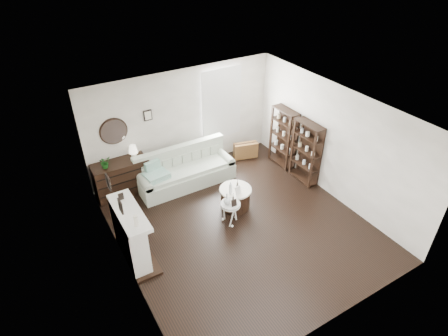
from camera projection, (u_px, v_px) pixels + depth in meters
room at (209, 107)px, 9.59m from camera, size 5.50×5.50×5.50m
fireplace at (131, 237)px, 7.16m from camera, size 0.50×1.40×1.84m
shelf_unit_far at (283, 137)px, 9.89m from camera, size 0.30×0.80×1.60m
shelf_unit_near at (306, 152)px, 9.24m from camera, size 0.30×0.80×1.60m
sofa at (185, 172)px, 9.40m from camera, size 2.43×0.84×0.94m
quilt at (156, 176)px, 8.84m from camera, size 0.61×0.53×0.14m
suitcase at (246, 150)px, 10.46m from camera, size 0.70×0.38×0.44m
dresser at (122, 178)px, 8.99m from camera, size 1.29×0.55×0.86m
table_lamp at (133, 152)px, 8.81m from camera, size 0.28×0.28×0.34m
potted_plant at (105, 162)px, 8.49m from camera, size 0.32×0.30×0.28m
drum_table at (235, 198)px, 8.62m from camera, size 0.73×0.73×0.51m
pedestal_table at (230, 205)px, 8.04m from camera, size 0.44×0.44×0.53m
eiffel_drum at (237, 183)px, 8.50m from camera, size 0.12×0.12×0.19m
bottle_drum at (231, 188)px, 8.26m from camera, size 0.07×0.07×0.31m
card_frame_drum at (238, 190)px, 8.27m from camera, size 0.16×0.09×0.20m
eiffel_ped at (233, 198)px, 8.02m from camera, size 0.12×0.12×0.20m
flask_ped at (227, 199)px, 7.92m from camera, size 0.15×0.15×0.27m
card_frame_ped at (234, 203)px, 7.90m from camera, size 0.12×0.05×0.16m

